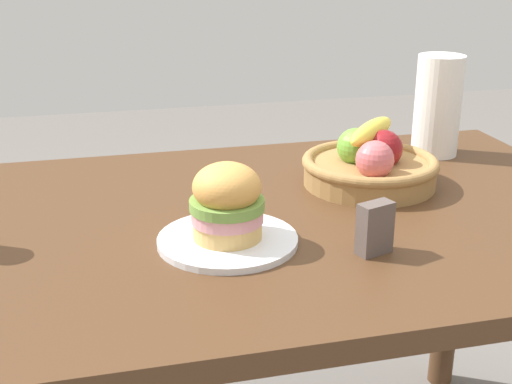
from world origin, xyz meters
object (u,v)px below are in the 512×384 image
object	(u,v)px
sandwich	(227,202)
plate	(228,240)
napkin_holder	(375,228)
paper_towel_roll	(438,106)
fruit_basket	(370,164)

from	to	relation	value
sandwich	plate	bearing A→B (deg)	45.00
napkin_holder	sandwich	bearing A→B (deg)	138.98
plate	paper_towel_roll	xyz separation A→B (m)	(0.59, 0.39, 0.11)
plate	paper_towel_roll	bearing A→B (deg)	33.30
plate	sandwich	distance (m)	0.07
fruit_basket	napkin_holder	distance (m)	0.34
plate	paper_towel_roll	distance (m)	0.72
plate	fruit_basket	world-z (taller)	fruit_basket
fruit_basket	paper_towel_roll	distance (m)	0.30
sandwich	fruit_basket	xyz separation A→B (m)	(0.35, 0.22, -0.03)
paper_towel_roll	napkin_holder	size ratio (longest dim) A/B	2.67
fruit_basket	napkin_holder	size ratio (longest dim) A/B	3.22
plate	fruit_basket	xyz separation A→B (m)	(0.35, 0.22, 0.04)
fruit_basket	paper_towel_roll	world-z (taller)	paper_towel_roll
sandwich	napkin_holder	world-z (taller)	sandwich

